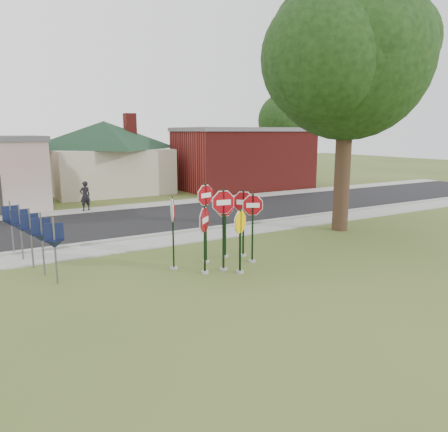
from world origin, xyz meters
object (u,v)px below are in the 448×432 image
stop_sign_center (223,218)px  stop_sign_yellow (240,234)px  oak_tree (348,56)px  stop_sign_left (205,231)px  pedestrian (85,196)px

stop_sign_center → stop_sign_yellow: bearing=-58.3°
stop_sign_center → oak_tree: 9.92m
stop_sign_left → oak_tree: 10.63m
stop_sign_left → pedestrian: stop_sign_left is taller
pedestrian → stop_sign_center: bearing=84.1°
stop_sign_yellow → stop_sign_center: bearing=121.7°
stop_sign_yellow → oak_tree: 10.09m
stop_sign_center → stop_sign_left: (-0.66, 0.03, -0.34)m
stop_sign_yellow → pedestrian: (-1.58, 13.65, -0.40)m
stop_sign_left → pedestrian: size_ratio=1.38×
stop_sign_left → oak_tree: oak_tree is taller
oak_tree → pedestrian: bearing=129.7°
stop_sign_center → stop_sign_left: size_ratio=1.21×
stop_sign_yellow → pedestrian: bearing=96.6°
stop_sign_center → pedestrian: size_ratio=1.66×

